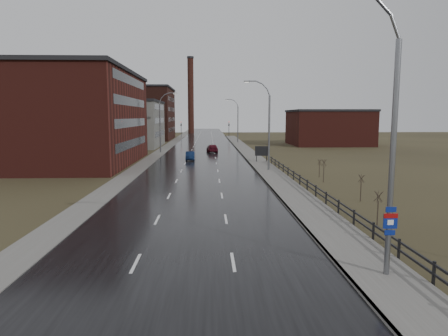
{
  "coord_description": "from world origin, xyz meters",
  "views": [
    {
      "loc": [
        1.17,
        -14.18,
        6.93
      ],
      "look_at": [
        2.33,
        16.04,
        3.0
      ],
      "focal_mm": 32.0,
      "sensor_mm": 36.0,
      "label": 1
    }
  ],
  "objects": [
    {
      "name": "shrub_d",
      "position": [
        13.59,
        17.44,
        1.18
      ],
      "size": [
        0.53,
        0.56,
        2.22
      ],
      "color": "#382D23",
      "rests_on": "ground"
    },
    {
      "name": "streetlight_left",
      "position": [
        -7.7,
        62.0,
        5.84
      ],
      "size": [
        3.36,
        0.28,
        11.35
      ],
      "color": "slate",
      "rests_on": "ground"
    },
    {
      "name": "smokestack",
      "position": [
        -6.0,
        150.0,
        15.5
      ],
      "size": [
        2.7,
        2.7,
        30.7
      ],
      "color": "#331611",
      "rests_on": "ground"
    },
    {
      "name": "car_far",
      "position": [
        1.85,
        62.3,
        0.81
      ],
      "size": [
        2.35,
        4.93,
        1.63
      ],
      "primitive_type": "imported",
      "rotation": [
        0.0,
        0.0,
        3.23
      ],
      "color": "#490C18",
      "rests_on": "ground"
    },
    {
      "name": "streetlight_right_far",
      "position": [
        8.5,
        90.0,
        5.84
      ],
      "size": [
        3.36,
        0.28,
        11.35
      ],
      "color": "slate",
      "rests_on": "ground"
    },
    {
      "name": "warehouse_far",
      "position": [
        -22.99,
        108.0,
        7.76
      ],
      "size": [
        26.52,
        24.48,
        15.5
      ],
      "color": "#331611",
      "rests_on": "ground"
    },
    {
      "name": "car_near",
      "position": [
        -1.77,
        48.89,
        0.66
      ],
      "size": [
        1.53,
        4.06,
        1.32
      ],
      "primitive_type": "imported",
      "rotation": [
        0.0,
        0.0,
        0.03
      ],
      "color": "#0C1B3D",
      "rests_on": "ground"
    },
    {
      "name": "sidewalk_right",
      "position": [
        8.6,
        35.0,
        0.09
      ],
      "size": [
        3.2,
        180.0,
        0.18
      ],
      "primitive_type": "cube",
      "color": "#595651",
      "rests_on": "ground"
    },
    {
      "name": "streetlight_right_mid",
      "position": [
        8.5,
        36.0,
        5.84
      ],
      "size": [
        3.36,
        0.28,
        11.35
      ],
      "color": "slate",
      "rests_on": "ground"
    },
    {
      "name": "guardrail",
      "position": [
        10.3,
        18.31,
        0.71
      ],
      "size": [
        0.1,
        53.05,
        1.1
      ],
      "color": "black",
      "rests_on": "ground"
    },
    {
      "name": "traffic_light_right",
      "position": [
        8.0,
        120.0,
        4.6
      ],
      "size": [
        0.58,
        2.73,
        5.3
      ],
      "color": "black",
      "rests_on": "ground"
    },
    {
      "name": "sidewalk_left",
      "position": [
        -8.2,
        60.0,
        0.06
      ],
      "size": [
        2.4,
        260.0,
        0.12
      ],
      "primitive_type": "cube",
      "color": "#595651",
      "rests_on": "ground"
    },
    {
      "name": "ground",
      "position": [
        0.0,
        0.0,
        0.0
      ],
      "size": [
        320.0,
        320.0,
        0.0
      ],
      "primitive_type": "plane",
      "color": "#2D2819",
      "rests_on": "ground"
    },
    {
      "name": "billboard",
      "position": [
        9.1,
        45.12,
        1.68
      ],
      "size": [
        1.99,
        0.17,
        2.49
      ],
      "color": "black",
      "rests_on": "ground"
    },
    {
      "name": "traffic_light_left",
      "position": [
        -8.0,
        120.0,
        4.6
      ],
      "size": [
        0.58,
        2.73,
        5.3
      ],
      "color": "black",
      "rests_on": "ground"
    },
    {
      "name": "warehouse_near",
      "position": [
        -20.99,
        45.0,
        6.76
      ],
      "size": [
        22.44,
        28.56,
        13.5
      ],
      "color": "#471914",
      "rests_on": "ground"
    },
    {
      "name": "building_right",
      "position": [
        30.3,
        82.0,
        4.26
      ],
      "size": [
        18.36,
        16.32,
        8.5
      ],
      "color": "#471914",
      "rests_on": "ground"
    },
    {
      "name": "warehouse_mid",
      "position": [
        -17.99,
        78.0,
        5.26
      ],
      "size": [
        16.32,
        20.4,
        10.5
      ],
      "color": "slate",
      "rests_on": "ground"
    },
    {
      "name": "curb_right",
      "position": [
        7.08,
        35.0,
        0.09
      ],
      "size": [
        0.16,
        180.0,
        0.18
      ],
      "primitive_type": "cube",
      "color": "slate",
      "rests_on": "ground"
    },
    {
      "name": "shrub_e",
      "position": [
        13.28,
        26.98,
        1.31
      ],
      "size": [
        0.58,
        0.61,
        2.46
      ],
      "color": "#382D23",
      "rests_on": "ground"
    },
    {
      "name": "streetlight_main",
      "position": [
        8.47,
        2.0,
        6.06
      ],
      "size": [
        3.91,
        0.29,
        12.11
      ],
      "color": "slate",
      "rests_on": "ground"
    },
    {
      "name": "road",
      "position": [
        0.0,
        60.0,
        0.03
      ],
      "size": [
        14.0,
        300.0,
        0.06
      ],
      "primitive_type": "cube",
      "color": "black",
      "rests_on": "ground"
    },
    {
      "name": "shrub_f",
      "position": [
        13.8,
        30.5,
        1.09
      ],
      "size": [
        0.49,
        0.52,
        2.06
      ],
      "color": "#382D23",
      "rests_on": "ground"
    },
    {
      "name": "shrub_c",
      "position": [
        11.74,
        9.84,
        1.22
      ],
      "size": [
        0.55,
        0.58,
        2.3
      ],
      "color": "#382D23",
      "rests_on": "ground"
    }
  ]
}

